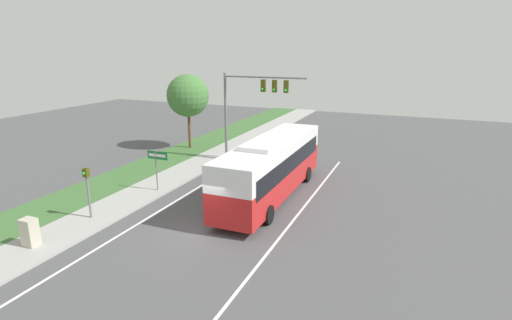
# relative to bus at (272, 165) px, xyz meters

# --- Properties ---
(ground_plane) EXTENTS (80.00, 80.00, 0.00)m
(ground_plane) POSITION_rel_bus_xyz_m (-1.32, -5.76, -2.02)
(ground_plane) COLOR #4C4C4F
(sidewalk) EXTENTS (2.80, 80.00, 0.12)m
(sidewalk) POSITION_rel_bus_xyz_m (-7.52, -5.76, -1.96)
(sidewalk) COLOR #9E9E99
(sidewalk) RESTS_ON ground_plane
(grass_verge) EXTENTS (3.60, 80.00, 0.10)m
(grass_verge) POSITION_rel_bus_xyz_m (-10.72, -5.76, -1.97)
(grass_verge) COLOR #3D6633
(grass_verge) RESTS_ON ground_plane
(lane_divider_near) EXTENTS (0.14, 30.00, 0.01)m
(lane_divider_near) POSITION_rel_bus_xyz_m (-4.92, -5.76, -2.02)
(lane_divider_near) COLOR silver
(lane_divider_near) RESTS_ON ground_plane
(lane_divider_far) EXTENTS (0.14, 30.00, 0.01)m
(lane_divider_far) POSITION_rel_bus_xyz_m (2.28, -5.76, -2.02)
(lane_divider_far) COLOR silver
(lane_divider_far) RESTS_ON ground_plane
(bus) EXTENTS (2.71, 11.73, 3.68)m
(bus) POSITION_rel_bus_xyz_m (0.00, 0.00, 0.00)
(bus) COLOR red
(bus) RESTS_ON ground_plane
(signal_gantry) EXTENTS (6.61, 0.41, 6.83)m
(signal_gantry) POSITION_rel_bus_xyz_m (-4.15, 6.65, 3.00)
(signal_gantry) COLOR slate
(signal_gantry) RESTS_ON ground_plane
(pedestrian_signal) EXTENTS (0.28, 0.34, 2.79)m
(pedestrian_signal) POSITION_rel_bus_xyz_m (-7.54, -6.73, -0.10)
(pedestrian_signal) COLOR slate
(pedestrian_signal) RESTS_ON ground_plane
(street_sign) EXTENTS (1.44, 0.08, 2.67)m
(street_sign) POSITION_rel_bus_xyz_m (-6.77, -1.90, -0.09)
(street_sign) COLOR slate
(street_sign) RESTS_ON ground_plane
(utility_cabinet) EXTENTS (0.66, 0.54, 1.28)m
(utility_cabinet) POSITION_rel_bus_xyz_m (-7.69, -10.12, -1.26)
(utility_cabinet) COLOR #B7B29E
(utility_cabinet) RESTS_ON sidewalk
(roadside_tree) EXTENTS (3.64, 3.64, 6.41)m
(roadside_tree) POSITION_rel_bus_xyz_m (-10.91, 8.43, 2.66)
(roadside_tree) COLOR brown
(roadside_tree) RESTS_ON grass_verge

